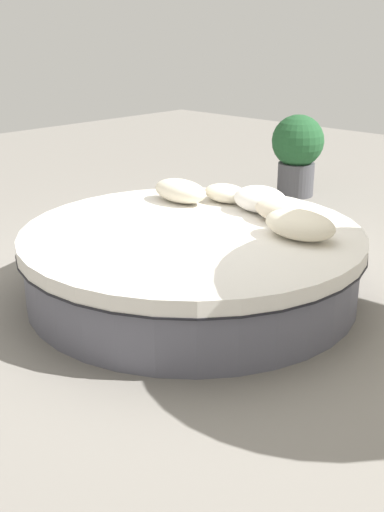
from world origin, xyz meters
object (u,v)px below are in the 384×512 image
at_px(throw_pillow_4, 180,191).
at_px(throw_pillow_2, 260,199).
at_px(throw_pillow_3, 226,193).
at_px(throw_pillow_0, 300,225).
at_px(round_bed, 192,262).
at_px(planter, 297,150).
at_px(throw_pillow_1, 285,211).

bearing_deg(throw_pillow_4, throw_pillow_2, -159.94).
bearing_deg(throw_pillow_3, throw_pillow_4, 43.95).
bearing_deg(throw_pillow_0, round_bed, 29.04).
height_order(round_bed, throw_pillow_0, throw_pillow_0).
xyz_separation_m(throw_pillow_4, planter, (0.55, -2.58, -0.07)).
bearing_deg(throw_pillow_0, throw_pillow_1, -38.75).
height_order(throw_pillow_1, throw_pillow_2, throw_pillow_2).
xyz_separation_m(throw_pillow_1, throw_pillow_4, (1.03, 0.13, 0.01)).
distance_m(throw_pillow_1, planter, 2.91).
bearing_deg(planter, throw_pillow_1, 122.81).
height_order(throw_pillow_2, planter, planter).
relative_size(throw_pillow_1, planter, 0.56).
bearing_deg(planter, throw_pillow_2, 117.92).
distance_m(throw_pillow_4, planter, 2.64).
xyz_separation_m(throw_pillow_2, planter, (1.23, -2.33, -0.08)).
bearing_deg(round_bed, throw_pillow_0, -150.96).
xyz_separation_m(throw_pillow_2, throw_pillow_4, (0.68, 0.25, -0.01)).
bearing_deg(throw_pillow_0, throw_pillow_3, -20.35).
xyz_separation_m(round_bed, planter, (1.17, -3.08, 0.29)).
xyz_separation_m(throw_pillow_0, planter, (1.88, -2.69, -0.08)).
bearing_deg(throw_pillow_4, throw_pillow_1, -172.71).
relative_size(throw_pillow_2, planter, 0.47).
bearing_deg(throw_pillow_2, round_bed, 85.08).
xyz_separation_m(round_bed, throw_pillow_2, (-0.06, -0.75, 0.37)).
bearing_deg(throw_pillow_4, planter, -77.94).
xyz_separation_m(round_bed, throw_pillow_4, (0.62, -0.50, 0.36)).
bearing_deg(throw_pillow_0, planter, -55.08).
bearing_deg(planter, throw_pillow_4, 102.06).
bearing_deg(throw_pillow_3, throw_pillow_0, 159.65).
bearing_deg(planter, throw_pillow_0, 124.92).
distance_m(throw_pillow_0, throw_pillow_2, 0.73).
distance_m(round_bed, throw_pillow_1, 0.83).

